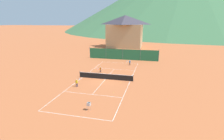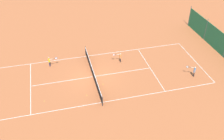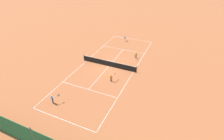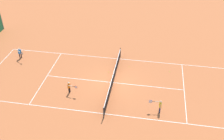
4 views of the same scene
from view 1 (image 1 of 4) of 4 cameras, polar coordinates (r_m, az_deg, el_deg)
ground_plane at (r=28.93m, az=-2.13°, el=-3.01°), size 600.00×600.00×0.00m
court_line_markings at (r=28.93m, az=-2.13°, el=-3.00°), size 8.25×23.85×0.01m
tennis_net at (r=28.77m, az=-2.14°, el=-2.07°), size 9.18×0.08×1.06m
windscreen_fence_far at (r=43.24m, az=3.52°, el=5.11°), size 17.28×0.08×2.90m
player_far_service at (r=26.02m, az=-11.42°, el=-3.90°), size 0.40×1.02×1.18m
player_near_baseline at (r=32.49m, az=-3.87°, el=0.31°), size 0.49×0.94×1.12m
player_far_baseline at (r=37.91m, az=5.80°, el=2.58°), size 0.80×0.85×1.19m
tennis_ball_service_box at (r=23.64m, az=0.55°, el=-7.35°), size 0.07×0.07×0.07m
tennis_ball_by_net_left at (r=27.24m, az=2.88°, el=-4.16°), size 0.07×0.07×0.07m
tennis_ball_far_corner at (r=29.21m, az=1.18°, el=-2.74°), size 0.07×0.07×0.07m
ball_hopper at (r=19.25m, az=-7.57°, el=-11.13°), size 0.36×0.36×0.89m
alpine_chalet at (r=64.23m, az=4.26°, el=12.66°), size 13.00×10.00×11.20m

